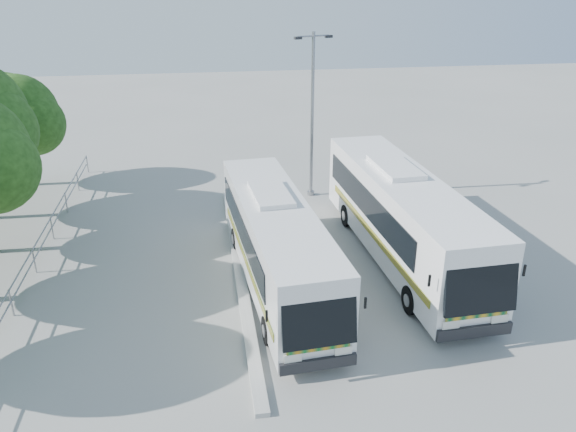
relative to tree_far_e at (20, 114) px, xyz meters
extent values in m
plane|color=#969691|center=(12.63, -13.30, -3.89)|extent=(100.00, 100.00, 0.00)
cube|color=#B2B2AD|center=(10.33, -11.30, -3.81)|extent=(0.40, 16.00, 0.15)
cylinder|color=gray|center=(2.63, -9.30, -2.94)|extent=(0.06, 22.00, 0.06)
cylinder|color=gray|center=(2.63, -9.30, -3.34)|extent=(0.06, 22.00, 0.06)
cylinder|color=gray|center=(2.63, 0.70, -3.39)|extent=(0.06, 0.06, 1.00)
cylinder|color=#382314|center=(-0.07, 0.00, -2.50)|extent=(0.36, 0.36, 2.77)
sphere|color=#1B3A10|center=(-0.07, 0.00, 0.02)|extent=(4.03, 4.03, 4.03)
sphere|color=#1B3A10|center=(0.68, -0.50, -0.42)|extent=(3.28, 3.28, 3.28)
sphere|color=#1B3A10|center=(-0.70, 0.63, 0.52)|extent=(3.02, 3.02, 3.02)
cube|color=silver|center=(11.63, -12.50, -2.18)|extent=(3.10, 11.09, 2.78)
cube|color=black|center=(12.04, -17.98, -1.83)|extent=(2.12, 0.57, 1.77)
cube|color=black|center=(10.43, -12.04, -1.83)|extent=(0.71, 8.74, 1.00)
cube|color=black|center=(12.74, -11.86, -1.83)|extent=(0.71, 8.74, 1.00)
cube|color=#0E6426|center=(10.49, -12.86, -2.70)|extent=(0.74, 9.47, 0.26)
cylinder|color=black|center=(10.87, -16.12, -3.43)|extent=(0.34, 0.93, 0.91)
cylinder|color=black|center=(12.93, -15.97, -3.43)|extent=(0.34, 0.93, 0.91)
cylinder|color=black|center=(10.37, -9.48, -3.43)|extent=(0.34, 0.93, 0.91)
cylinder|color=black|center=(12.42, -9.32, -3.43)|extent=(0.34, 0.93, 0.91)
cube|color=white|center=(16.76, -11.25, -2.01)|extent=(3.03, 12.09, 3.05)
cube|color=black|center=(17.03, -17.27, -1.64)|extent=(2.32, 0.56, 1.94)
cube|color=black|center=(15.47, -10.71, -1.64)|extent=(0.47, 9.58, 1.10)
cube|color=black|center=(18.01, -10.60, -1.64)|extent=(0.47, 9.58, 1.10)
cube|color=#0B5329|center=(15.51, -11.61, -2.59)|extent=(0.49, 10.38, 0.28)
cylinder|color=black|center=(15.81, -15.20, -3.39)|extent=(0.34, 1.01, 1.00)
cylinder|color=black|center=(18.07, -15.10, -3.39)|extent=(0.34, 1.01, 1.00)
cylinder|color=black|center=(15.49, -7.91, -3.39)|extent=(0.34, 1.01, 1.00)
cylinder|color=black|center=(17.74, -7.81, -3.39)|extent=(0.34, 1.01, 1.00)
cylinder|color=gray|center=(14.63, -3.85, 0.16)|extent=(0.20, 0.20, 8.09)
cylinder|color=gray|center=(14.63, -3.85, 4.00)|extent=(1.57, 0.55, 0.08)
cube|color=black|center=(13.86, -4.09, 3.95)|extent=(0.39, 0.28, 0.12)
cube|color=black|center=(15.40, -3.61, 3.95)|extent=(0.39, 0.28, 0.12)
camera|label=1|loc=(9.22, -30.47, 6.65)|focal=35.00mm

